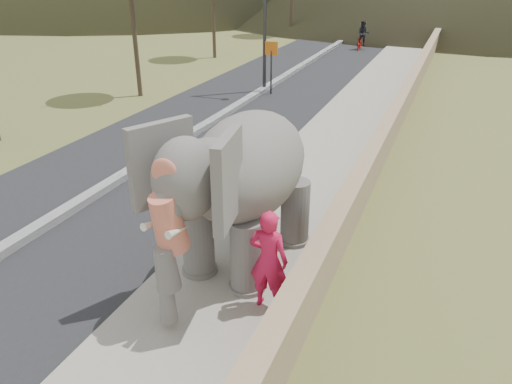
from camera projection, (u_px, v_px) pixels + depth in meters
ground at (197, 330)px, 8.55m from camera, size 160.00×160.00×0.00m
road at (205, 128)px, 18.63m from camera, size 7.00×120.00×0.03m
median at (205, 126)px, 18.58m from camera, size 0.35×120.00×0.22m
walkway at (336, 144)px, 16.91m from camera, size 3.00×120.00×0.15m
parapet at (387, 136)px, 16.15m from camera, size 0.30×120.00×1.10m
signboard at (271, 59)px, 22.58m from camera, size 0.60×0.08×2.40m
elephant_and_man at (249, 187)px, 9.74m from camera, size 2.82×4.68×3.19m
motorcyclist at (361, 38)px, 34.24m from camera, size 0.97×1.72×1.92m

